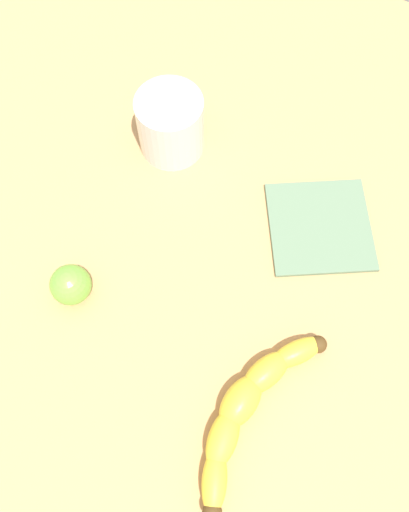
# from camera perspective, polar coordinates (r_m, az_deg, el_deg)

# --- Properties ---
(wooden_tabletop) EXTENTS (1.20, 1.20, 0.03)m
(wooden_tabletop) POSITION_cam_1_polar(r_m,az_deg,el_deg) (0.70, -4.95, -1.35)
(wooden_tabletop) COLOR tan
(wooden_tabletop) RESTS_ON ground
(banana) EXTENTS (0.24, 0.08, 0.04)m
(banana) POSITION_cam_1_polar(r_m,az_deg,el_deg) (0.62, 4.80, -16.07)
(banana) COLOR yellow
(banana) RESTS_ON wooden_tabletop
(smoothie_glass) EXTENTS (0.09, 0.09, 0.09)m
(smoothie_glass) POSITION_cam_1_polar(r_m,az_deg,el_deg) (0.73, -3.71, 14.04)
(smoothie_glass) COLOR silver
(smoothie_glass) RESTS_ON wooden_tabletop
(lime_fruit) EXTENTS (0.05, 0.05, 0.05)m
(lime_fruit) POSITION_cam_1_polar(r_m,az_deg,el_deg) (0.66, -14.34, -3.05)
(lime_fruit) COLOR #75C142
(lime_fruit) RESTS_ON wooden_tabletop
(folded_napkin) EXTENTS (0.19, 0.19, 0.01)m
(folded_napkin) POSITION_cam_1_polar(r_m,az_deg,el_deg) (0.72, 12.43, 3.16)
(folded_napkin) COLOR slate
(folded_napkin) RESTS_ON wooden_tabletop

